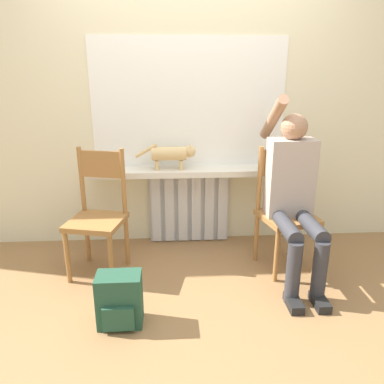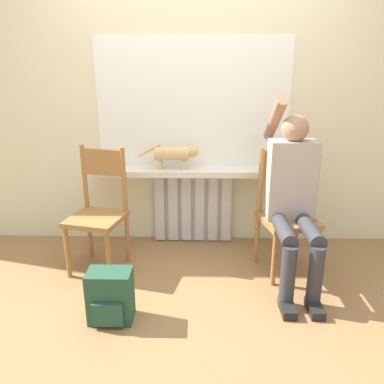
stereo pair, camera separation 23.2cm
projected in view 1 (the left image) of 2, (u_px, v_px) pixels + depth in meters
ground_plane at (199, 316)px, 2.43m from camera, size 12.00×12.00×0.00m
wall_with_window at (188, 91)px, 3.17m from camera, size 7.00×0.06×2.70m
radiator at (189, 207)px, 3.42m from camera, size 0.72×0.08×0.66m
windowsill at (190, 171)px, 3.23m from camera, size 1.71×0.26×0.05m
window_glass at (189, 103)px, 3.17m from camera, size 1.64×0.01×1.07m
chair_left at (98, 213)px, 2.84m from camera, size 0.47×0.47×0.96m
chair_right at (285, 209)px, 2.93m from camera, size 0.47×0.47×0.96m
person at (294, 191)px, 2.74m from camera, size 0.36×1.04×1.36m
cat at (172, 154)px, 3.15m from camera, size 0.51×0.11×0.23m
backpack at (120, 300)px, 2.31m from camera, size 0.27×0.21×0.34m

